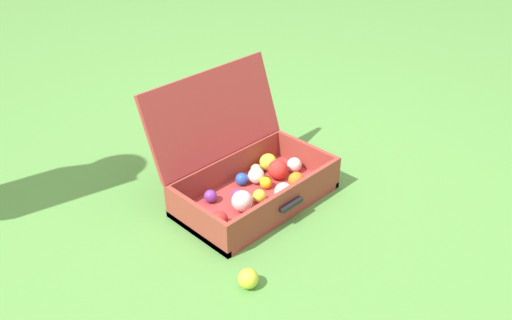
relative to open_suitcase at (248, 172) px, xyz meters
name	(u,v)px	position (x,y,z in m)	size (l,w,h in m)	color
ground_plane	(256,192)	(0.03, -0.01, -0.10)	(16.00, 16.00, 0.00)	#569342
open_suitcase	(248,172)	(0.00, 0.00, 0.00)	(0.61, 0.49, 0.46)	#B23838
stray_ball_on_grass	(248,279)	(-0.36, -0.36, -0.07)	(0.07, 0.07, 0.07)	#CCDB38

